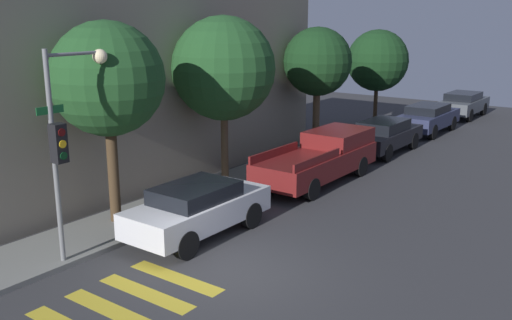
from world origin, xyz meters
name	(u,v)px	position (x,y,z in m)	size (l,w,h in m)	color
ground_plane	(227,273)	(0.00, 0.00, 0.00)	(60.00, 60.00, 0.00)	#333335
sidewalk	(106,230)	(0.00, 4.33, 0.07)	(26.00, 2.26, 0.14)	slate
building_row	(4,100)	(0.00, 8.86, 3.33)	(26.00, 6.00, 6.65)	gray
crosswalk	(112,310)	(-2.75, 0.80, 0.00)	(4.17, 2.60, 0.00)	gold
traffic_light_pole	(67,126)	(-1.64, 3.37, 3.39)	(2.01, 0.56, 5.15)	slate
sedan_near_corner	(198,208)	(1.34, 2.10, 0.80)	(4.32, 1.80, 1.48)	silver
pickup_truck	(321,157)	(7.97, 2.10, 0.89)	(5.72, 1.98, 1.70)	maroon
sedan_middle	(384,135)	(13.40, 2.10, 0.79)	(4.61, 1.78, 1.45)	black
sedan_far_end	(428,117)	(18.77, 2.10, 0.80)	(4.65, 1.81, 1.46)	#2D3351
sedan_tail_of_row	(463,104)	(24.57, 2.10, 0.80)	(4.52, 1.84, 1.46)	#4C5156
tree_near_corner	(107,80)	(0.58, 4.58, 4.17)	(3.13, 3.13, 5.76)	#42301E
tree_midblock	(224,69)	(5.50, 4.58, 4.10)	(3.53, 3.53, 5.88)	brown
tree_far_end	(318,62)	(11.76, 4.58, 3.92)	(2.91, 2.91, 5.40)	brown
tree_behind_truck	(378,61)	(17.79, 4.58, 3.61)	(3.11, 3.11, 5.17)	#42301E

